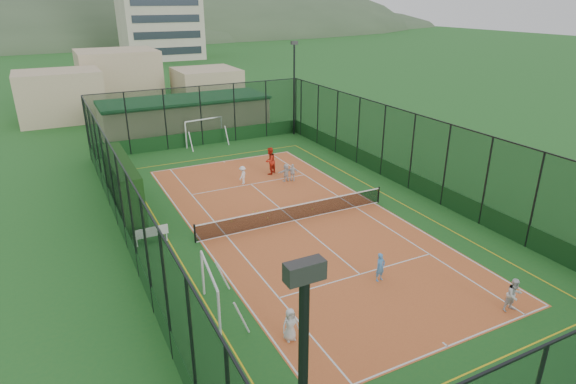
# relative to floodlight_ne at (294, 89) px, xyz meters

# --- Properties ---
(ground) EXTENTS (300.00, 300.00, 0.00)m
(ground) POSITION_rel_floodlight_ne_xyz_m (-8.60, -16.60, -4.12)
(ground) COLOR #1F5C23
(ground) RESTS_ON ground
(court_slab) EXTENTS (11.17, 23.97, 0.01)m
(court_slab) POSITION_rel_floodlight_ne_xyz_m (-8.60, -16.60, -4.12)
(court_slab) COLOR #C0522A
(court_slab) RESTS_ON ground
(tennis_net) EXTENTS (11.67, 0.12, 1.06)m
(tennis_net) POSITION_rel_floodlight_ne_xyz_m (-8.60, -16.60, -3.59)
(tennis_net) COLOR black
(tennis_net) RESTS_ON ground
(perimeter_fence) EXTENTS (18.12, 34.12, 5.00)m
(perimeter_fence) POSITION_rel_floodlight_ne_xyz_m (-8.60, -16.60, -1.62)
(perimeter_fence) COLOR black
(perimeter_fence) RESTS_ON ground
(floodlight_ne) EXTENTS (0.60, 0.26, 8.25)m
(floodlight_ne) POSITION_rel_floodlight_ne_xyz_m (0.00, 0.00, 0.00)
(floodlight_ne) COLOR black
(floodlight_ne) RESTS_ON ground
(clubhouse) EXTENTS (15.20, 7.20, 3.15)m
(clubhouse) POSITION_rel_floodlight_ne_xyz_m (-8.60, 5.40, -2.55)
(clubhouse) COLOR tan
(clubhouse) RESTS_ON ground
(distant_hills) EXTENTS (200.00, 60.00, 24.00)m
(distant_hills) POSITION_rel_floodlight_ne_xyz_m (-8.60, 133.40, -4.12)
(distant_hills) COLOR #384C33
(distant_hills) RESTS_ON ground
(hedge_left) EXTENTS (1.12, 7.44, 3.25)m
(hedge_left) POSITION_rel_floodlight_ne_xyz_m (-16.90, -11.08, -2.50)
(hedge_left) COLOR black
(hedge_left) RESTS_ON ground
(white_bench) EXTENTS (1.73, 0.51, 0.97)m
(white_bench) POSITION_rel_floodlight_ne_xyz_m (-16.40, -15.57, -3.64)
(white_bench) COLOR white
(white_bench) RESTS_ON ground
(futsal_goal_near) EXTENTS (3.28, 1.28, 2.06)m
(futsal_goal_near) POSITION_rel_floodlight_ne_xyz_m (-15.59, -22.82, -3.10)
(futsal_goal_near) COLOR white
(futsal_goal_near) RESTS_ON ground
(futsal_goal_far) EXTENTS (3.57, 1.52, 2.23)m
(futsal_goal_far) POSITION_rel_floodlight_ne_xyz_m (-8.46, 0.27, -3.01)
(futsal_goal_far) COLOR white
(futsal_goal_far) RESTS_ON ground
(child_near_left) EXTENTS (0.65, 0.43, 1.32)m
(child_near_left) POSITION_rel_floodlight_ne_xyz_m (-13.50, -25.56, -3.46)
(child_near_left) COLOR silver
(child_near_left) RESTS_ON court_slab
(child_near_mid) EXTENTS (0.53, 0.38, 1.33)m
(child_near_mid) POSITION_rel_floodlight_ne_xyz_m (-8.11, -23.79, -3.45)
(child_near_mid) COLOR #4C92D7
(child_near_mid) RESTS_ON court_slab
(child_near_right) EXTENTS (0.77, 0.63, 1.45)m
(child_near_right) POSITION_rel_floodlight_ne_xyz_m (-4.74, -28.01, -3.39)
(child_near_right) COLOR silver
(child_near_right) RESTS_ON court_slab
(child_far_left) EXTENTS (0.90, 0.90, 1.25)m
(child_far_left) POSITION_rel_floodlight_ne_xyz_m (-9.05, -9.87, -3.49)
(child_far_left) COLOR white
(child_far_left) RESTS_ON court_slab
(child_far_right) EXTENTS (0.75, 0.64, 1.21)m
(child_far_right) POSITION_rel_floodlight_ne_xyz_m (-5.77, -10.88, -3.51)
(child_far_right) COLOR white
(child_far_right) RESTS_ON court_slab
(child_far_back) EXTENTS (1.16, 0.45, 1.23)m
(child_far_back) POSITION_rel_floodlight_ne_xyz_m (-6.21, -10.71, -3.50)
(child_far_back) COLOR silver
(child_far_back) RESTS_ON court_slab
(coach) EXTENTS (1.19, 1.13, 1.95)m
(coach) POSITION_rel_floodlight_ne_xyz_m (-6.56, -8.88, -3.14)
(coach) COLOR red
(coach) RESTS_ON court_slab
(tennis_balls) EXTENTS (4.95, 1.29, 0.07)m
(tennis_balls) POSITION_rel_floodlight_ne_xyz_m (-9.51, -15.05, -4.08)
(tennis_balls) COLOR #CCE033
(tennis_balls) RESTS_ON court_slab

